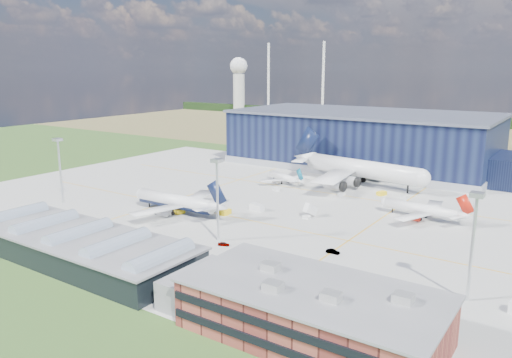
# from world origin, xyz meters

# --- Properties ---
(ground) EXTENTS (600.00, 600.00, 0.00)m
(ground) POSITION_xyz_m (0.00, 0.00, 0.00)
(ground) COLOR #2F541F
(ground) RESTS_ON ground
(apron) EXTENTS (220.00, 160.00, 0.08)m
(apron) POSITION_xyz_m (0.00, 10.00, 0.03)
(apron) COLOR #B0B0AB
(apron) RESTS_ON ground
(farmland) EXTENTS (600.00, 220.00, 0.01)m
(farmland) POSITION_xyz_m (0.00, 220.00, 0.00)
(farmland) COLOR olive
(farmland) RESTS_ON ground
(treeline) EXTENTS (600.00, 8.00, 8.00)m
(treeline) POSITION_xyz_m (0.00, 300.00, 4.00)
(treeline) COLOR black
(treeline) RESTS_ON ground
(horizon_dressing) EXTENTS (440.20, 18.00, 70.00)m
(horizon_dressing) POSITION_xyz_m (-191.30, 294.39, 34.20)
(horizon_dressing) COLOR white
(horizon_dressing) RESTS_ON ground
(hangar) EXTENTS (145.00, 62.00, 26.10)m
(hangar) POSITION_xyz_m (2.81, 94.80, 11.62)
(hangar) COLOR black
(hangar) RESTS_ON ground
(ops_building) EXTENTS (46.00, 23.00, 10.90)m
(ops_building) POSITION_xyz_m (55.01, -60.00, 4.79)
(ops_building) COLOR maroon
(ops_building) RESTS_ON ground
(glass_concourse) EXTENTS (78.00, 23.00, 8.60)m
(glass_concourse) POSITION_xyz_m (-6.45, -60.00, 3.69)
(glass_concourse) COLOR black
(glass_concourse) RESTS_ON ground
(light_mast_west) EXTENTS (2.60, 2.60, 23.00)m
(light_mast_west) POSITION_xyz_m (-60.00, -30.00, 15.43)
(light_mast_west) COLOR silver
(light_mast_west) RESTS_ON ground
(light_mast_center) EXTENTS (2.60, 2.60, 23.00)m
(light_mast_center) POSITION_xyz_m (10.00, -30.00, 15.43)
(light_mast_center) COLOR silver
(light_mast_center) RESTS_ON ground
(light_mast_east) EXTENTS (2.60, 2.60, 23.00)m
(light_mast_east) POSITION_xyz_m (75.00, -30.00, 15.43)
(light_mast_east) COLOR silver
(light_mast_east) RESTS_ON ground
(airliner_navy) EXTENTS (39.63, 38.80, 12.72)m
(airliner_navy) POSITION_xyz_m (-18.36, -16.58, 6.36)
(airliner_navy) COLOR white
(airliner_navy) RESTS_ON ground
(airliner_red) EXTENTS (34.05, 33.48, 9.96)m
(airliner_red) POSITION_xyz_m (50.22, 22.00, 4.98)
(airliner_red) COLOR white
(airliner_red) RESTS_ON ground
(airliner_widebody) EXTENTS (73.70, 72.55, 20.97)m
(airliner_widebody) POSITION_xyz_m (16.81, 55.00, 10.49)
(airliner_widebody) COLOR white
(airliner_widebody) RESTS_ON ground
(airliner_regional) EXTENTS (31.70, 31.43, 7.89)m
(airliner_regional) POSITION_xyz_m (-10.92, 40.00, 3.94)
(airliner_regional) COLOR white
(airliner_regional) RESTS_ON ground
(gse_tug_a) EXTENTS (2.47, 3.99, 1.65)m
(gse_tug_a) POSITION_xyz_m (-3.66, -9.21, 0.83)
(gse_tug_a) COLOR yellow
(gse_tug_a) RESTS_ON ground
(gse_tug_b) EXTENTS (2.79, 3.61, 1.40)m
(gse_tug_b) POSITION_xyz_m (-16.59, -16.86, 0.70)
(gse_tug_b) COLOR yellow
(gse_tug_b) RESTS_ON ground
(gse_van_a) EXTENTS (5.67, 3.28, 2.33)m
(gse_van_a) POSITION_xyz_m (2.23, 0.47, 1.16)
(gse_van_a) COLOR silver
(gse_van_a) RESTS_ON ground
(gse_cart_a) EXTENTS (2.20, 2.99, 1.20)m
(gse_cart_a) POSITION_xyz_m (17.36, 34.41, 0.60)
(gse_cart_a) COLOR silver
(gse_cart_a) RESTS_ON ground
(gse_van_b) EXTENTS (3.69, 5.11, 2.13)m
(gse_van_b) POSITION_xyz_m (39.56, 37.12, 1.07)
(gse_van_b) COLOR silver
(gse_van_b) RESTS_ON ground
(gse_tug_c) EXTENTS (3.35, 4.11, 1.55)m
(gse_tug_c) POSITION_xyz_m (29.57, 43.40, 0.78)
(gse_tug_c) COLOR yellow
(gse_tug_c) RESTS_ON ground
(gse_cart_b) EXTENTS (3.45, 3.17, 1.24)m
(gse_cart_b) POSITION_xyz_m (-6.71, 27.16, 0.62)
(gse_cart_b) COLOR silver
(gse_cart_b) RESTS_ON ground
(airstair) EXTENTS (3.03, 5.05, 3.02)m
(airstair) POSITION_xyz_m (20.46, 4.25, 1.51)
(airstair) COLOR silver
(airstair) RESTS_ON ground
(car_a) EXTENTS (3.39, 2.41, 1.07)m
(car_a) POSITION_xyz_m (13.91, -32.57, 0.54)
(car_a) COLOR #99999E
(car_a) RESTS_ON ground
(car_b) EXTENTS (3.61, 1.35, 1.18)m
(car_b) POSITION_xyz_m (40.67, -21.35, 0.59)
(car_b) COLOR #99999E
(car_b) RESTS_ON ground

